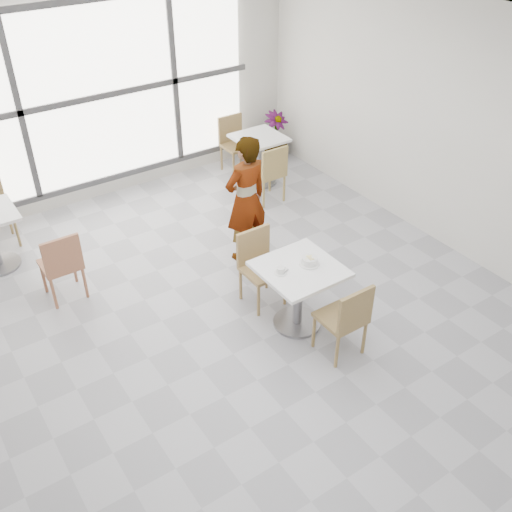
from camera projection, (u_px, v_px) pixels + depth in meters
floor at (241, 317)px, 6.52m from camera, size 7.00×7.00×0.00m
ceiling at (235, 37)px, 4.80m from camera, size 7.00×7.00×0.00m
wall_back at (100, 94)px, 8.03m from camera, size 6.00×0.00×6.00m
wall_right at (450, 129)px, 7.04m from camera, size 0.00×7.00×7.00m
window at (101, 95)px, 7.99m from camera, size 4.60×0.07×2.52m
main_table at (299, 285)px, 6.14m from camera, size 0.80×0.80×0.75m
chair_near at (347, 317)px, 5.76m from camera, size 0.42×0.42×0.87m
chair_far at (259, 262)px, 6.52m from camera, size 0.42×0.42×0.87m
oatmeal_bowl at (310, 261)px, 6.03m from camera, size 0.21×0.21×0.10m
coffee_cup at (281, 271)px, 5.91m from camera, size 0.16×0.13×0.07m
person at (246, 200)px, 7.04m from camera, size 0.62×0.43×1.62m
bg_table_right at (259, 153)px, 8.86m from camera, size 0.70×0.70×0.75m
bg_chair_left_near at (62, 263)px, 6.51m from camera, size 0.42×0.42×0.87m
bg_chair_right_near at (270, 171)px, 8.35m from camera, size 0.42×0.42×0.87m
bg_chair_right_far at (234, 140)px, 9.21m from camera, size 0.42×0.42×0.87m
plant_right at (275, 135)px, 9.66m from camera, size 0.47×0.47×0.77m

